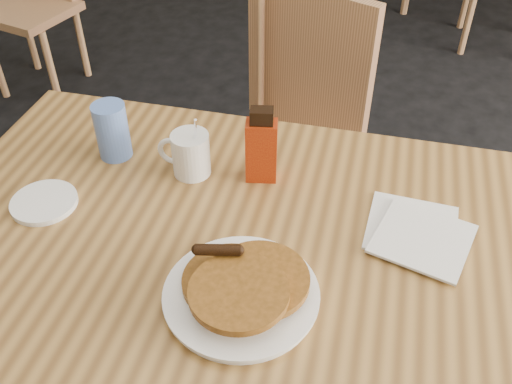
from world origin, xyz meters
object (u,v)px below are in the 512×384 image
at_px(main_table, 239,256).
at_px(chair_main_far, 300,121).
at_px(syrup_bottle, 261,147).
at_px(pancake_plate, 242,290).
at_px(coffee_mug, 190,153).
at_px(blue_tumbler, 112,131).

xyz_separation_m(main_table, chair_main_far, (-0.01, 0.72, -0.14)).
height_order(main_table, syrup_bottle, syrup_bottle).
distance_m(pancake_plate, coffee_mug, 0.38).
bearing_deg(pancake_plate, syrup_bottle, 98.54).
relative_size(coffee_mug, syrup_bottle, 0.89).
bearing_deg(syrup_bottle, pancake_plate, -92.86).
bearing_deg(pancake_plate, blue_tumbler, 139.91).
bearing_deg(syrup_bottle, chair_main_far, 79.24).
bearing_deg(blue_tumbler, chair_main_far, 56.53).
relative_size(pancake_plate, syrup_bottle, 1.56).
height_order(main_table, blue_tumbler, blue_tumbler).
bearing_deg(coffee_mug, chair_main_far, 70.10).
bearing_deg(main_table, blue_tumbler, 150.19).
height_order(main_table, chair_main_far, chair_main_far).
bearing_deg(blue_tumbler, coffee_mug, -5.23).
height_order(syrup_bottle, blue_tumbler, syrup_bottle).
relative_size(chair_main_far, coffee_mug, 6.02).
distance_m(main_table, blue_tumbler, 0.42).
xyz_separation_m(pancake_plate, syrup_bottle, (-0.05, 0.34, 0.06)).
xyz_separation_m(chair_main_far, syrup_bottle, (0.01, -0.52, 0.27)).
xyz_separation_m(chair_main_far, blue_tumbler, (-0.34, -0.52, 0.25)).
bearing_deg(blue_tumbler, pancake_plate, -40.09).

